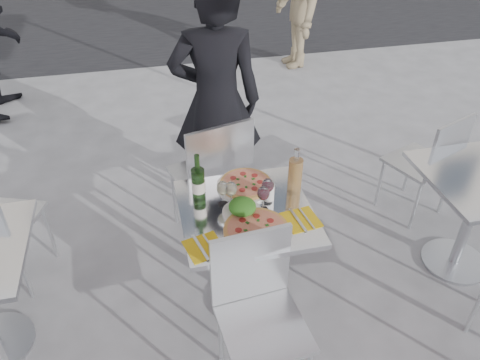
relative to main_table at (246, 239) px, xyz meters
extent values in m
plane|color=slate|center=(0.00, 0.00, -0.54)|extent=(80.00, 80.00, 0.00)
cube|color=black|center=(0.00, 6.50, -0.54)|extent=(24.00, 5.00, 0.00)
cylinder|color=#B7BABF|center=(0.00, 0.00, -0.53)|extent=(0.44, 0.44, 0.02)
cylinder|color=#B7BABF|center=(0.00, 0.00, -0.17)|extent=(0.07, 0.07, 0.72)
cube|color=silver|center=(0.00, 0.00, 0.20)|extent=(0.72, 0.72, 0.03)
cylinder|color=#B7BABF|center=(1.50, 0.00, -0.53)|extent=(0.44, 0.44, 0.02)
cylinder|color=#B7BABF|center=(1.50, 0.00, -0.17)|extent=(0.07, 0.07, 0.72)
cylinder|color=silver|center=(0.04, 0.96, -0.29)|extent=(0.03, 0.03, 0.49)
cylinder|color=silver|center=(-0.34, 0.86, -0.29)|extent=(0.03, 0.03, 0.49)
cylinder|color=silver|center=(0.14, 0.58, -0.29)|extent=(0.03, 0.03, 0.49)
cylinder|color=silver|center=(-0.24, 0.48, -0.29)|extent=(0.03, 0.03, 0.49)
cube|color=silver|center=(-0.10, 0.72, -0.04)|extent=(0.56, 0.56, 0.03)
cube|color=silver|center=(-0.04, 0.50, 0.22)|extent=(0.45, 0.14, 0.49)
cylinder|color=silver|center=(-0.23, -0.39, -0.32)|extent=(0.02, 0.02, 0.44)
cylinder|color=silver|center=(0.12, -0.36, -0.32)|extent=(0.02, 0.02, 0.44)
cube|color=silver|center=(-0.04, -0.55, -0.09)|extent=(0.45, 0.45, 0.02)
cube|color=silver|center=(-0.06, -0.35, 0.15)|extent=(0.41, 0.06, 0.44)
cylinder|color=silver|center=(-1.21, 0.68, -0.31)|extent=(0.02, 0.02, 0.46)
cylinder|color=silver|center=(-1.56, 0.80, -0.31)|extent=(0.02, 0.02, 0.46)
cylinder|color=silver|center=(-1.34, 0.33, -0.31)|extent=(0.02, 0.02, 0.46)
cube|color=silver|center=(-1.45, 0.57, -0.07)|extent=(0.55, 0.55, 0.03)
cylinder|color=silver|center=(1.58, 0.84, -0.32)|extent=(0.02, 0.02, 0.43)
cylinder|color=silver|center=(1.25, 0.72, -0.32)|extent=(0.02, 0.02, 0.43)
cylinder|color=silver|center=(1.70, 0.52, -0.32)|extent=(0.02, 0.02, 0.43)
cylinder|color=silver|center=(1.38, 0.40, -0.32)|extent=(0.02, 0.02, 0.43)
cube|color=silver|center=(1.48, 0.62, -0.10)|extent=(0.52, 0.52, 0.02)
cube|color=silver|center=(1.55, 0.43, 0.13)|extent=(0.38, 0.17, 0.43)
cylinder|color=silver|center=(1.24, -0.52, -0.30)|extent=(0.03, 0.03, 0.48)
imported|color=black|center=(0.03, 1.05, 0.35)|extent=(0.71, 0.52, 1.78)
imported|color=#8B7A5A|center=(1.49, 3.67, 0.29)|extent=(0.64, 1.09, 1.66)
cylinder|color=#DFB357|center=(0.01, -0.17, 0.22)|extent=(0.34, 0.34, 0.02)
cylinder|color=tan|center=(0.01, -0.17, 0.23)|extent=(0.30, 0.30, 0.00)
cylinder|color=white|center=(0.05, 0.21, 0.22)|extent=(0.34, 0.34, 0.01)
cylinder|color=#DFB357|center=(0.05, 0.21, 0.23)|extent=(0.30, 0.30, 0.02)
cylinder|color=tan|center=(0.05, 0.22, 0.24)|extent=(0.27, 0.27, 0.00)
cylinder|color=white|center=(-0.02, -0.02, 0.22)|extent=(0.22, 0.22, 0.01)
ellipsoid|color=#196719|center=(-0.02, -0.02, 0.26)|extent=(0.15, 0.15, 0.08)
sphere|color=#B21914|center=(0.02, 0.00, 0.27)|extent=(0.03, 0.03, 0.03)
cylinder|color=#29541F|center=(-0.23, 0.16, 0.31)|extent=(0.07, 0.07, 0.20)
cone|color=#29541F|center=(-0.23, 0.16, 0.41)|extent=(0.07, 0.07, 0.03)
cylinder|color=#29541F|center=(-0.23, 0.16, 0.46)|extent=(0.03, 0.03, 0.10)
cylinder|color=silver|center=(-0.23, 0.16, 0.30)|extent=(0.07, 0.08, 0.07)
cylinder|color=tan|center=(0.31, 0.10, 0.32)|extent=(0.08, 0.08, 0.22)
cylinder|color=white|center=(0.31, 0.10, 0.46)|extent=(0.03, 0.03, 0.08)
cylinder|color=white|center=(0.15, 0.07, 0.26)|extent=(0.06, 0.06, 0.09)
cylinder|color=silver|center=(0.15, 0.07, 0.31)|extent=(0.06, 0.06, 0.02)
cylinder|color=white|center=(-0.11, 0.08, 0.21)|extent=(0.06, 0.06, 0.00)
cylinder|color=white|center=(-0.11, 0.08, 0.26)|extent=(0.01, 0.01, 0.09)
ellipsoid|color=white|center=(-0.11, 0.08, 0.33)|extent=(0.07, 0.07, 0.08)
ellipsoid|color=beige|center=(-0.11, 0.08, 0.32)|extent=(0.05, 0.05, 0.05)
cylinder|color=white|center=(-0.07, 0.06, 0.21)|extent=(0.06, 0.06, 0.00)
cylinder|color=white|center=(-0.07, 0.06, 0.26)|extent=(0.01, 0.01, 0.09)
ellipsoid|color=white|center=(-0.07, 0.06, 0.33)|extent=(0.07, 0.07, 0.08)
ellipsoid|color=beige|center=(-0.07, 0.06, 0.32)|extent=(0.05, 0.05, 0.05)
cylinder|color=white|center=(0.09, -0.02, 0.21)|extent=(0.06, 0.06, 0.00)
cylinder|color=white|center=(0.09, -0.02, 0.26)|extent=(0.01, 0.01, 0.09)
ellipsoid|color=white|center=(0.09, -0.02, 0.33)|extent=(0.07, 0.07, 0.08)
ellipsoid|color=#420916|center=(0.09, -0.02, 0.32)|extent=(0.05, 0.05, 0.05)
cylinder|color=white|center=(0.13, 0.05, 0.21)|extent=(0.06, 0.06, 0.00)
cylinder|color=white|center=(0.13, 0.05, 0.26)|extent=(0.01, 0.01, 0.09)
ellipsoid|color=white|center=(0.13, 0.05, 0.33)|extent=(0.07, 0.07, 0.08)
ellipsoid|color=#420916|center=(0.13, 0.05, 0.32)|extent=(0.05, 0.05, 0.05)
cube|color=gold|center=(-0.27, -0.23, 0.21)|extent=(0.22, 0.22, 0.00)
cube|color=#B7BABF|center=(-0.29, -0.23, 0.22)|extent=(0.06, 0.20, 0.00)
cube|color=#B7BABF|center=(-0.24, -0.23, 0.22)|extent=(0.05, 0.18, 0.00)
cube|color=gold|center=(0.27, -0.14, 0.21)|extent=(0.20, 0.20, 0.00)
cube|color=#B7BABF|center=(0.25, -0.14, 0.22)|extent=(0.04, 0.20, 0.00)
cube|color=#B7BABF|center=(0.30, -0.14, 0.22)|extent=(0.03, 0.18, 0.00)
camera|label=1|loc=(-0.47, -1.92, 1.85)|focal=35.00mm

